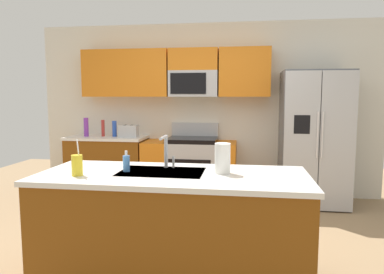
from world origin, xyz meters
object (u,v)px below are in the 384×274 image
object	(u,v)px
range_oven	(190,168)
sink_faucet	(166,149)
pepper_mill	(103,128)
soap_dispenser	(126,163)
refrigerator	(314,139)
paper_towel_roll	(223,158)
drink_cup_yellow	(77,165)
bottle_blue	(114,129)
bottle_purple	(86,127)
toaster	(129,131)

from	to	relation	value
range_oven	sink_faucet	distance (m)	2.33
pepper_mill	soap_dispenser	xyz separation A→B (m)	(1.19, -2.42, -0.06)
refrigerator	paper_towel_roll	bearing A→B (deg)	-115.94
refrigerator	sink_faucet	distance (m)	2.71
drink_cup_yellow	range_oven	bearing A→B (deg)	79.77
bottle_blue	soap_dispenser	distance (m)	2.62
bottle_blue	paper_towel_roll	world-z (taller)	paper_towel_roll
bottle_purple	sink_faucet	size ratio (longest dim) A/B	1.00
refrigerator	drink_cup_yellow	distance (m)	3.38
bottle_purple	sink_faucet	bearing A→B (deg)	-51.78
bottle_purple	sink_faucet	xyz separation A→B (m)	(1.73, -2.19, 0.03)
range_oven	bottle_purple	size ratio (longest dim) A/B	4.81
range_oven	bottle_purple	bearing A→B (deg)	-178.12
paper_towel_roll	soap_dispenser	bearing A→B (deg)	-176.72
pepper_mill	drink_cup_yellow	size ratio (longest dim) A/B	0.89
range_oven	toaster	bearing A→B (deg)	-176.73
toaster	pepper_mill	distance (m)	0.42
range_oven	drink_cup_yellow	xyz separation A→B (m)	(-0.47, -2.62, 0.54)
pepper_mill	sink_faucet	distance (m)	2.69
range_oven	refrigerator	xyz separation A→B (m)	(1.75, -0.07, 0.48)
bottle_blue	sink_faucet	world-z (taller)	sink_faucet
bottle_purple	bottle_blue	xyz separation A→B (m)	(0.43, 0.05, -0.02)
paper_towel_roll	bottle_purple	bearing A→B (deg)	133.58
toaster	bottle_purple	world-z (taller)	bottle_purple
sink_faucet	paper_towel_roll	bearing A→B (deg)	-15.19
toaster	sink_faucet	bearing A→B (deg)	-64.21
bottle_blue	sink_faucet	distance (m)	2.59
toaster	soap_dispenser	bearing A→B (deg)	-72.00
range_oven	bottle_blue	world-z (taller)	bottle_blue
bottle_purple	soap_dispenser	bearing A→B (deg)	-58.76
range_oven	sink_faucet	size ratio (longest dim) A/B	4.82
bottle_purple	drink_cup_yellow	bearing A→B (deg)	-66.60
bottle_purple	bottle_blue	distance (m)	0.43
pepper_mill	sink_faucet	size ratio (longest dim) A/B	0.88
range_oven	soap_dispenser	xyz separation A→B (m)	(-0.15, -2.42, 0.53)
bottle_purple	drink_cup_yellow	world-z (taller)	bottle_purple
sink_faucet	soap_dispenser	bearing A→B (deg)	-148.69
drink_cup_yellow	paper_towel_roll	size ratio (longest dim) A/B	1.17
toaster	bottle_purple	bearing A→B (deg)	179.97
range_oven	paper_towel_roll	bearing A→B (deg)	-75.25
soap_dispenser	toaster	bearing A→B (deg)	108.00
refrigerator	paper_towel_roll	xyz separation A→B (m)	(-1.12, -2.30, 0.09)
toaster	paper_towel_roll	distance (m)	2.79
refrigerator	bottle_purple	xyz separation A→B (m)	(-3.33, 0.02, 0.12)
drink_cup_yellow	paper_towel_roll	xyz separation A→B (m)	(1.10, 0.25, 0.04)
bottle_purple	soap_dispenser	size ratio (longest dim) A/B	1.66
range_oven	sink_faucet	bearing A→B (deg)	-86.43
bottle_blue	sink_faucet	size ratio (longest dim) A/B	0.84
refrigerator	sink_faucet	xyz separation A→B (m)	(-1.61, -2.17, 0.14)
toaster	soap_dispenser	world-z (taller)	toaster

